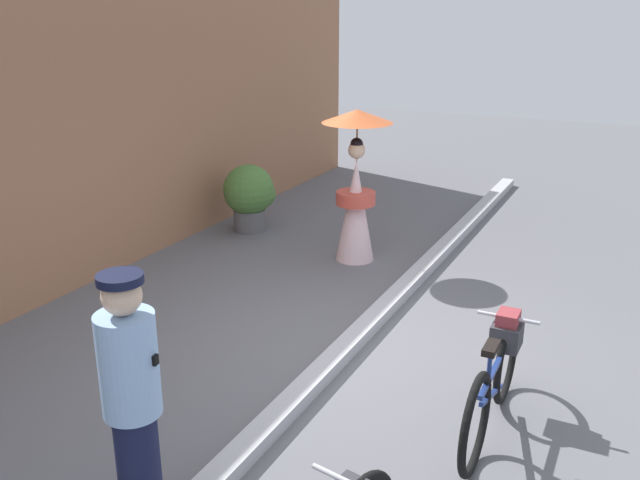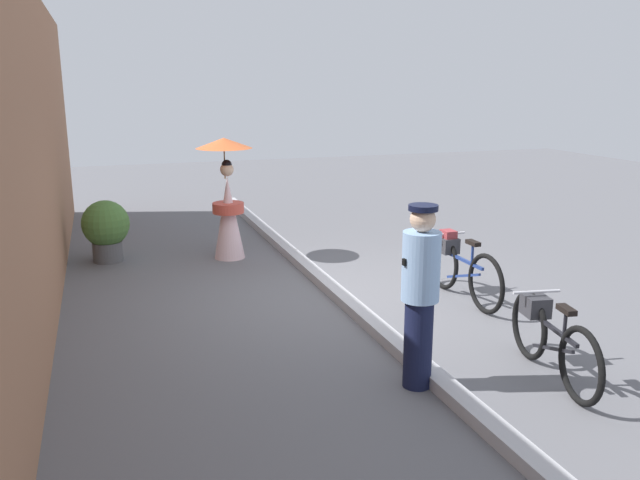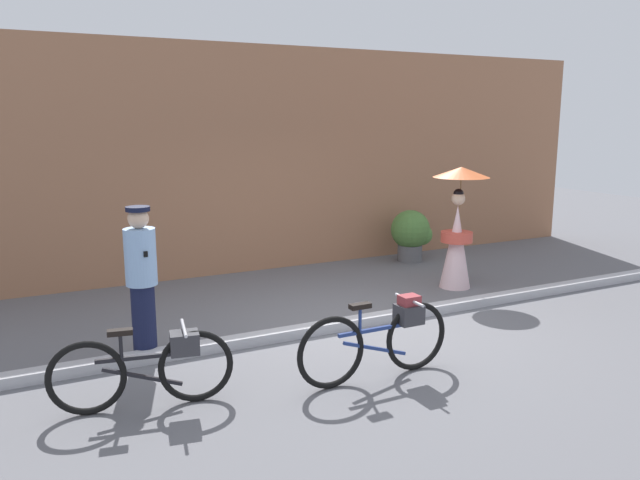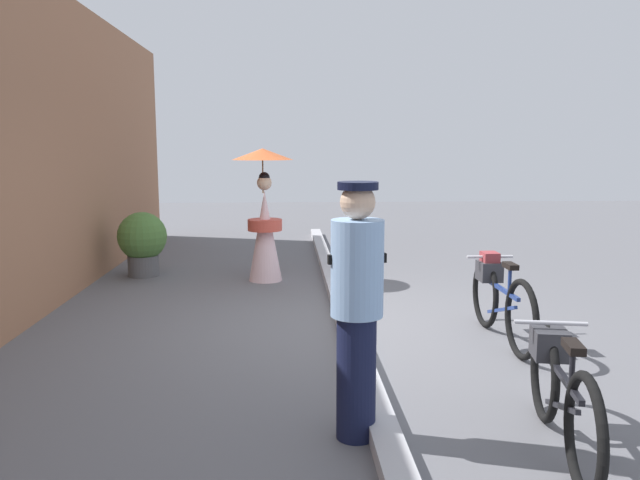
# 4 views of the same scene
# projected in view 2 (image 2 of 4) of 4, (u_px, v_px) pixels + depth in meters

# --- Properties ---
(ground_plane) EXTENTS (30.00, 30.00, 0.00)m
(ground_plane) POSITION_uv_depth(u_px,v_px,m) (335.00, 296.00, 8.41)
(ground_plane) COLOR slate
(building_wall) EXTENTS (14.00, 0.40, 3.82)m
(building_wall) POSITION_uv_depth(u_px,v_px,m) (20.00, 160.00, 6.83)
(building_wall) COLOR #9E6B4C
(building_wall) RESTS_ON ground_plane
(sidewalk_curb) EXTENTS (14.00, 0.20, 0.12)m
(sidewalk_curb) POSITION_uv_depth(u_px,v_px,m) (335.00, 291.00, 8.39)
(sidewalk_curb) COLOR #B2B2B7
(sidewalk_curb) RESTS_ON ground_plane
(bicycle_near_officer) EXTENTS (1.75, 0.48, 0.83)m
(bicycle_near_officer) POSITION_uv_depth(u_px,v_px,m) (460.00, 266.00, 8.22)
(bicycle_near_officer) COLOR black
(bicycle_near_officer) RESTS_ON ground_plane
(bicycle_far_side) EXTENTS (1.64, 0.48, 0.77)m
(bicycle_far_side) POSITION_uv_depth(u_px,v_px,m) (550.00, 337.00, 6.03)
(bicycle_far_side) COLOR black
(bicycle_far_side) RESTS_ON ground_plane
(person_officer) EXTENTS (0.34, 0.38, 1.69)m
(person_officer) POSITION_uv_depth(u_px,v_px,m) (420.00, 292.00, 5.71)
(person_officer) COLOR #141938
(person_officer) RESTS_ON ground_plane
(person_with_parasol) EXTENTS (0.87, 0.87, 1.89)m
(person_with_parasol) POSITION_uv_depth(u_px,v_px,m) (227.00, 197.00, 10.00)
(person_with_parasol) COLOR silver
(person_with_parasol) RESTS_ON ground_plane
(potted_plant_by_door) EXTENTS (0.74, 0.72, 0.96)m
(potted_plant_by_door) POSITION_uv_depth(u_px,v_px,m) (107.00, 228.00, 9.93)
(potted_plant_by_door) COLOR #59595B
(potted_plant_by_door) RESTS_ON ground_plane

